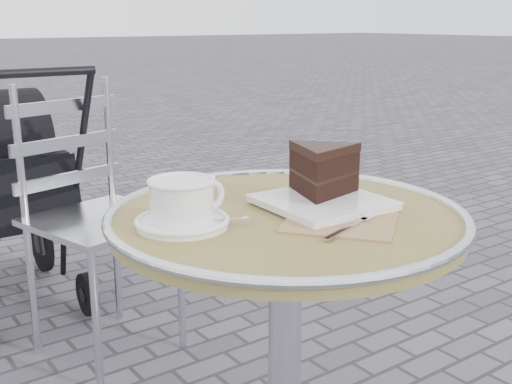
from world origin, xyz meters
TOP-DOWN VIEW (x-y plane):
  - cafe_table at (0.00, 0.00)m, footprint 0.72×0.72m
  - cappuccino_set at (-0.21, 0.05)m, footprint 0.19×0.17m
  - cake_plate_set at (0.10, 0.01)m, footprint 0.31×0.38m
  - bistro_chair at (-0.03, 1.05)m, footprint 0.50×0.50m
  - baby_stroller at (-0.15, 1.61)m, footprint 0.45×0.93m

SIDE VIEW (x-z plane):
  - baby_stroller at x=-0.15m, z-range -0.05..0.91m
  - bistro_chair at x=-0.03m, z-range 0.11..1.02m
  - cafe_table at x=0.00m, z-range 0.20..0.94m
  - cappuccino_set at x=-0.21m, z-range 0.73..0.81m
  - cake_plate_set at x=0.10m, z-range 0.73..0.85m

